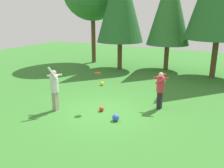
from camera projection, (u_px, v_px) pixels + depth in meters
name	position (u px, v px, depth m)	size (l,w,h in m)	color
ground_plane	(104.00, 112.00, 10.07)	(40.00, 40.00, 0.00)	#387A2D
person_thrower	(54.00, 87.00, 9.92)	(0.68, 0.67, 1.96)	gray
person_catcher	(160.00, 87.00, 10.14)	(0.72, 0.70, 1.64)	black
frisbee	(98.00, 73.00, 9.88)	(0.35, 0.34, 0.15)	red
ball_yellow	(102.00, 84.00, 13.75)	(0.22, 0.22, 0.22)	yellow
ball_red	(101.00, 109.00, 10.08)	(0.20, 0.20, 0.20)	red
ball_blue	(116.00, 118.00, 9.16)	(0.27, 0.27, 0.27)	blue
tree_center	(170.00, 6.00, 16.39)	(3.06, 3.06, 7.30)	brown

